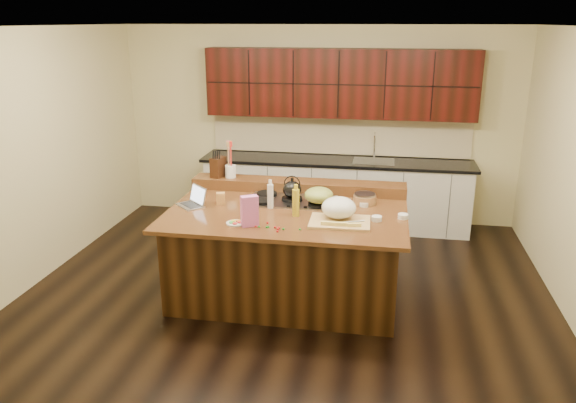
# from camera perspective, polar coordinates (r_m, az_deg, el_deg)

# --- Properties ---
(room) EXTENTS (5.52, 5.02, 2.72)m
(room) POSITION_cam_1_polar(r_m,az_deg,el_deg) (5.55, -0.09, 3.28)
(room) COLOR black
(room) RESTS_ON ground
(island) EXTENTS (2.40, 1.60, 0.92)m
(island) POSITION_cam_1_polar(r_m,az_deg,el_deg) (5.83, -0.09, -5.16)
(island) COLOR black
(island) RESTS_ON ground
(back_ledge) EXTENTS (2.40, 0.30, 0.12)m
(back_ledge) POSITION_cam_1_polar(r_m,az_deg,el_deg) (6.31, 1.02, 1.62)
(back_ledge) COLOR black
(back_ledge) RESTS_ON island
(cooktop) EXTENTS (0.92, 0.52, 0.05)m
(cooktop) POSITION_cam_1_polar(r_m,az_deg,el_deg) (5.95, 0.42, 0.14)
(cooktop) COLOR gray
(cooktop) RESTS_ON island
(back_counter) EXTENTS (3.70, 0.66, 2.40)m
(back_counter) POSITION_cam_1_polar(r_m,az_deg,el_deg) (7.74, 5.00, 4.66)
(back_counter) COLOR silver
(back_counter) RESTS_ON ground
(kettle) EXTENTS (0.23, 0.23, 0.18)m
(kettle) POSITION_cam_1_polar(r_m,az_deg,el_deg) (5.91, 0.42, 1.24)
(kettle) COLOR black
(kettle) RESTS_ON cooktop
(green_bowl) EXTENTS (0.39, 0.39, 0.16)m
(green_bowl) POSITION_cam_1_polar(r_m,az_deg,el_deg) (5.75, 3.15, 0.65)
(green_bowl) COLOR olive
(green_bowl) RESTS_ON cooktop
(laptop) EXTENTS (0.36, 0.36, 0.20)m
(laptop) POSITION_cam_1_polar(r_m,az_deg,el_deg) (5.89, -9.55, 0.11)
(laptop) COLOR #B7B7BC
(laptop) RESTS_ON island
(oil_bottle) EXTENTS (0.08, 0.08, 0.27)m
(oil_bottle) POSITION_cam_1_polar(r_m,az_deg,el_deg) (5.47, 0.80, -0.13)
(oil_bottle) COLOR gold
(oil_bottle) RESTS_ON island
(vinegar_bottle) EXTENTS (0.08, 0.08, 0.25)m
(vinegar_bottle) POSITION_cam_1_polar(r_m,az_deg,el_deg) (5.71, -1.81, 0.53)
(vinegar_bottle) COLOR silver
(vinegar_bottle) RESTS_ON island
(wooden_tray) EXTENTS (0.58, 0.46, 0.23)m
(wooden_tray) POSITION_cam_1_polar(r_m,az_deg,el_deg) (5.37, 5.21, -0.95)
(wooden_tray) COLOR tan
(wooden_tray) RESTS_ON island
(ramekin_a) EXTENTS (0.11, 0.11, 0.04)m
(ramekin_a) POSITION_cam_1_polar(r_m,az_deg,el_deg) (5.45, 9.00, -1.71)
(ramekin_a) COLOR white
(ramekin_a) RESTS_ON island
(ramekin_b) EXTENTS (0.12, 0.12, 0.04)m
(ramekin_b) POSITION_cam_1_polar(r_m,az_deg,el_deg) (5.55, 11.61, -1.47)
(ramekin_b) COLOR white
(ramekin_b) RESTS_ON island
(ramekin_c) EXTENTS (0.13, 0.13, 0.04)m
(ramekin_c) POSITION_cam_1_polar(r_m,az_deg,el_deg) (5.85, 7.74, -0.26)
(ramekin_c) COLOR white
(ramekin_c) RESTS_ON island
(strainer_bowl) EXTENTS (0.30, 0.30, 0.09)m
(strainer_bowl) POSITION_cam_1_polar(r_m,az_deg,el_deg) (5.93, 7.79, 0.21)
(strainer_bowl) COLOR #996B3F
(strainer_bowl) RESTS_ON island
(kitchen_timer) EXTENTS (0.09, 0.09, 0.07)m
(kitchen_timer) POSITION_cam_1_polar(r_m,az_deg,el_deg) (5.41, 5.48, -1.57)
(kitchen_timer) COLOR silver
(kitchen_timer) RESTS_ON island
(pink_bag) EXTENTS (0.18, 0.15, 0.29)m
(pink_bag) POSITION_cam_1_polar(r_m,az_deg,el_deg) (5.22, -3.92, -0.97)
(pink_bag) COLOR #D061AC
(pink_bag) RESTS_ON island
(candy_plate) EXTENTS (0.23, 0.23, 0.01)m
(candy_plate) POSITION_cam_1_polar(r_m,az_deg,el_deg) (5.33, -5.34, -2.20)
(candy_plate) COLOR white
(candy_plate) RESTS_ON island
(package_box) EXTENTS (0.10, 0.08, 0.12)m
(package_box) POSITION_cam_1_polar(r_m,az_deg,el_deg) (5.90, -6.85, 0.32)
(package_box) COLOR #CB8F47
(package_box) RESTS_ON island
(utensil_crock) EXTENTS (0.13, 0.13, 0.14)m
(utensil_crock) POSITION_cam_1_polar(r_m,az_deg,el_deg) (6.44, -5.86, 3.06)
(utensil_crock) COLOR white
(utensil_crock) RESTS_ON back_ledge
(knife_block) EXTENTS (0.16, 0.21, 0.23)m
(knife_block) POSITION_cam_1_polar(r_m,az_deg,el_deg) (6.47, -7.10, 3.48)
(knife_block) COLOR black
(knife_block) RESTS_ON back_ledge
(gumdrop_0) EXTENTS (0.02, 0.02, 0.02)m
(gumdrop_0) POSITION_cam_1_polar(r_m,az_deg,el_deg) (5.22, -3.28, -2.54)
(gumdrop_0) COLOR red
(gumdrop_0) RESTS_ON island
(gumdrop_1) EXTENTS (0.02, 0.02, 0.02)m
(gumdrop_1) POSITION_cam_1_polar(r_m,az_deg,el_deg) (5.34, -3.35, -2.05)
(gumdrop_1) COLOR #198C26
(gumdrop_1) RESTS_ON island
(gumdrop_2) EXTENTS (0.02, 0.02, 0.02)m
(gumdrop_2) POSITION_cam_1_polar(r_m,az_deg,el_deg) (5.18, -0.93, -2.69)
(gumdrop_2) COLOR red
(gumdrop_2) RESTS_ON island
(gumdrop_3) EXTENTS (0.02, 0.02, 0.02)m
(gumdrop_3) POSITION_cam_1_polar(r_m,az_deg,el_deg) (5.14, 1.22, -2.85)
(gumdrop_3) COLOR #198C26
(gumdrop_3) RESTS_ON island
(gumdrop_4) EXTENTS (0.02, 0.02, 0.02)m
(gumdrop_4) POSITION_cam_1_polar(r_m,az_deg,el_deg) (5.19, -1.32, -2.63)
(gumdrop_4) COLOR red
(gumdrop_4) RESTS_ON island
(gumdrop_5) EXTENTS (0.02, 0.02, 0.02)m
(gumdrop_5) POSITION_cam_1_polar(r_m,az_deg,el_deg) (5.20, -2.17, -2.62)
(gumdrop_5) COLOR #198C26
(gumdrop_5) RESTS_ON island
(gumdrop_6) EXTENTS (0.02, 0.02, 0.02)m
(gumdrop_6) POSITION_cam_1_polar(r_m,az_deg,el_deg) (5.24, -3.97, -2.46)
(gumdrop_6) COLOR red
(gumdrop_6) RESTS_ON island
(gumdrop_7) EXTENTS (0.02, 0.02, 0.02)m
(gumdrop_7) POSITION_cam_1_polar(r_m,az_deg,el_deg) (5.20, -2.02, -2.59)
(gumdrop_7) COLOR #198C26
(gumdrop_7) RESTS_ON island
(gumdrop_8) EXTENTS (0.02, 0.02, 0.02)m
(gumdrop_8) POSITION_cam_1_polar(r_m,az_deg,el_deg) (5.10, -1.09, -3.04)
(gumdrop_8) COLOR red
(gumdrop_8) RESTS_ON island
(gumdrop_9) EXTENTS (0.02, 0.02, 0.02)m
(gumdrop_9) POSITION_cam_1_polar(r_m,az_deg,el_deg) (5.15, -0.47, -2.81)
(gumdrop_9) COLOR #198C26
(gumdrop_9) RESTS_ON island
(gumdrop_10) EXTENTS (0.02, 0.02, 0.02)m
(gumdrop_10) POSITION_cam_1_polar(r_m,az_deg,el_deg) (5.15, -1.04, -2.81)
(gumdrop_10) COLOR red
(gumdrop_10) RESTS_ON island
(gumdrop_11) EXTENTS (0.02, 0.02, 0.02)m
(gumdrop_11) POSITION_cam_1_polar(r_m,az_deg,el_deg) (5.21, -2.96, -2.56)
(gumdrop_11) COLOR #198C26
(gumdrop_11) RESTS_ON island
(gumdrop_12) EXTENTS (0.02, 0.02, 0.02)m
(gumdrop_12) POSITION_cam_1_polar(r_m,az_deg,el_deg) (5.31, -2.09, -2.18)
(gumdrop_12) COLOR red
(gumdrop_12) RESTS_ON island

